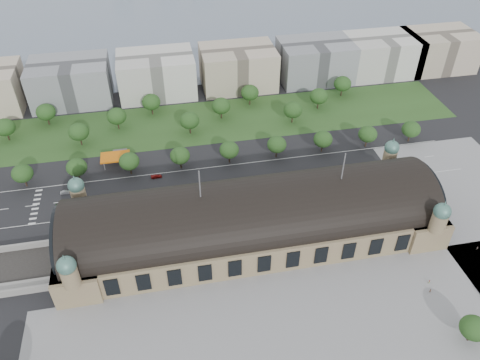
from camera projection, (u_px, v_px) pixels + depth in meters
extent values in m
plane|color=black|center=(252.00, 237.00, 191.88)|extent=(900.00, 900.00, 0.00)
cube|color=#867953|center=(252.00, 227.00, 188.13)|extent=(150.00, 40.00, 12.00)
cube|color=#867953|center=(81.00, 251.00, 177.96)|extent=(16.00, 43.00, 12.00)
cube|color=#867953|center=(406.00, 205.00, 198.29)|extent=(16.00, 43.00, 12.00)
cylinder|color=black|center=(253.00, 216.00, 184.38)|extent=(144.00, 37.60, 37.60)
cylinder|color=black|center=(59.00, 239.00, 172.05)|extent=(1.20, 32.00, 32.00)
cylinder|color=black|center=(424.00, 189.00, 194.20)|extent=(1.20, 32.00, 32.00)
cylinder|color=#867953|center=(79.00, 196.00, 187.78)|extent=(6.00, 6.00, 8.00)
sphere|color=#49766B|center=(76.00, 185.00, 184.34)|extent=(6.40, 6.40, 6.40)
cone|color=#49766B|center=(74.00, 177.00, 181.84)|extent=(1.00, 1.00, 2.50)
cylinder|color=#867953|center=(389.00, 158.00, 208.11)|extent=(6.00, 6.00, 8.00)
sphere|color=#49766B|center=(392.00, 148.00, 204.67)|extent=(6.40, 6.40, 6.40)
cone|color=#49766B|center=(394.00, 140.00, 202.17)|extent=(1.00, 1.00, 2.50)
cylinder|color=#867953|center=(70.00, 277.00, 155.64)|extent=(6.00, 6.00, 8.00)
sphere|color=#49766B|center=(66.00, 266.00, 152.20)|extent=(6.40, 6.40, 6.40)
cone|color=#49766B|center=(63.00, 257.00, 149.70)|extent=(1.00, 1.00, 2.50)
cylinder|color=#867953|center=(438.00, 222.00, 175.97)|extent=(6.00, 6.00, 8.00)
sphere|color=#49766B|center=(442.00, 211.00, 172.53)|extent=(6.40, 6.40, 6.40)
cone|color=#49766B|center=(445.00, 203.00, 170.03)|extent=(1.00, 1.00, 2.50)
cylinder|color=#59595B|center=(200.00, 184.00, 169.14)|extent=(0.50, 0.50, 12.00)
cylinder|color=#59595B|center=(343.00, 166.00, 177.49)|extent=(0.50, 0.50, 12.00)
cube|color=gray|center=(308.00, 324.00, 159.73)|extent=(190.00, 48.00, 0.12)
cube|color=gray|center=(478.00, 205.00, 207.51)|extent=(56.00, 100.00, 0.12)
cube|color=black|center=(193.00, 186.00, 217.93)|extent=(260.00, 26.00, 0.10)
cube|color=#2A4B1E|center=(190.00, 123.00, 260.78)|extent=(300.00, 45.00, 0.10)
cube|color=#D3650C|center=(115.00, 157.00, 228.05)|extent=(14.00, 9.00, 0.70)
cube|color=#59595B|center=(120.00, 154.00, 234.88)|extent=(7.00, 5.00, 3.20)
cylinder|color=#59595B|center=(105.00, 158.00, 231.23)|extent=(0.50, 0.50, 4.40)
cylinder|color=#59595B|center=(127.00, 156.00, 232.90)|extent=(0.50, 0.50, 4.40)
cylinder|color=#59595B|center=(104.00, 166.00, 226.33)|extent=(0.50, 0.50, 4.40)
cylinder|color=#59595B|center=(127.00, 163.00, 228.00)|extent=(0.50, 0.50, 4.40)
cube|color=slate|center=(181.00, 3.00, 419.95)|extent=(700.00, 320.00, 0.08)
cube|color=gray|center=(71.00, 82.00, 274.03)|extent=(45.00, 32.00, 24.00)
cube|color=silver|center=(157.00, 74.00, 281.61)|extent=(45.00, 32.00, 24.00)
cube|color=#C2B098|center=(238.00, 67.00, 289.20)|extent=(45.00, 32.00, 24.00)
cube|color=gray|center=(315.00, 61.00, 296.78)|extent=(45.00, 32.00, 24.00)
cube|color=silver|center=(381.00, 55.00, 303.61)|extent=(45.00, 32.00, 24.00)
cube|color=#C2B098|center=(438.00, 50.00, 309.68)|extent=(45.00, 32.00, 24.00)
cylinder|color=#2D2116|center=(26.00, 182.00, 216.53)|extent=(0.70, 0.70, 4.32)
ellipsoid|color=#1F4217|center=(22.00, 173.00, 213.23)|extent=(9.60, 9.60, 8.16)
cylinder|color=#2D2116|center=(79.00, 176.00, 220.17)|extent=(0.70, 0.70, 4.32)
ellipsoid|color=#1F4217|center=(77.00, 167.00, 216.87)|extent=(9.60, 9.60, 8.16)
cylinder|color=#2D2116|center=(131.00, 170.00, 223.81)|extent=(0.70, 0.70, 4.32)
ellipsoid|color=#1F4217|center=(129.00, 161.00, 220.51)|extent=(9.60, 9.60, 8.16)
cylinder|color=#2D2116|center=(181.00, 164.00, 227.45)|extent=(0.70, 0.70, 4.32)
ellipsoid|color=#1F4217|center=(180.00, 155.00, 224.15)|extent=(9.60, 9.60, 8.16)
cylinder|color=#2D2116|center=(229.00, 159.00, 231.09)|extent=(0.70, 0.70, 4.32)
ellipsoid|color=#1F4217|center=(229.00, 150.00, 227.79)|extent=(9.60, 9.60, 8.16)
cylinder|color=#2D2116|center=(276.00, 153.00, 234.73)|extent=(0.70, 0.70, 4.32)
ellipsoid|color=#1F4217|center=(277.00, 144.00, 231.43)|extent=(9.60, 9.60, 8.16)
cylinder|color=#2D2116|center=(322.00, 148.00, 238.38)|extent=(0.70, 0.70, 4.32)
ellipsoid|color=#1F4217|center=(323.00, 139.00, 235.07)|extent=(9.60, 9.60, 8.16)
cylinder|color=#2D2116|center=(366.00, 143.00, 242.02)|extent=(0.70, 0.70, 4.32)
ellipsoid|color=#1F4217|center=(368.00, 134.00, 238.71)|extent=(9.60, 9.60, 8.16)
cylinder|color=#2D2116|center=(409.00, 138.00, 245.66)|extent=(0.70, 0.70, 4.32)
ellipsoid|color=#1F4217|center=(411.00, 129.00, 242.36)|extent=(9.60, 9.60, 8.16)
cylinder|color=#2D2116|center=(8.00, 136.00, 246.28)|extent=(0.70, 0.70, 4.68)
ellipsoid|color=#1F4217|center=(5.00, 127.00, 242.71)|extent=(10.40, 10.40, 8.84)
cylinder|color=#2D2116|center=(48.00, 121.00, 258.35)|extent=(0.70, 0.70, 4.68)
ellipsoid|color=#1F4217|center=(46.00, 112.00, 254.77)|extent=(10.40, 10.40, 8.84)
cylinder|color=#2D2116|center=(81.00, 141.00, 242.87)|extent=(0.70, 0.70, 4.68)
ellipsoid|color=#1F4217|center=(79.00, 132.00, 239.29)|extent=(10.40, 10.40, 8.84)
cylinder|color=#2D2116|center=(118.00, 125.00, 254.93)|extent=(0.70, 0.70, 4.68)
ellipsoid|color=#1F4217|center=(117.00, 116.00, 251.35)|extent=(10.40, 10.40, 8.84)
cylinder|color=#2D2116|center=(152.00, 111.00, 267.00)|extent=(0.70, 0.70, 4.68)
ellipsoid|color=#1F4217|center=(151.00, 102.00, 263.42)|extent=(10.40, 10.40, 8.84)
cylinder|color=#2D2116|center=(190.00, 130.00, 251.51)|extent=(0.70, 0.70, 4.68)
ellipsoid|color=#1F4217|center=(190.00, 120.00, 247.94)|extent=(10.40, 10.40, 8.84)
cylinder|color=#2D2116|center=(221.00, 115.00, 263.58)|extent=(0.70, 0.70, 4.68)
ellipsoid|color=#1F4217|center=(221.00, 106.00, 260.00)|extent=(10.40, 10.40, 8.84)
cylinder|color=#2D2116|center=(250.00, 101.00, 275.65)|extent=(0.70, 0.70, 4.68)
ellipsoid|color=#1F4217|center=(250.00, 93.00, 272.07)|extent=(10.40, 10.40, 8.84)
cylinder|color=#2D2116|center=(292.00, 119.00, 260.16)|extent=(0.70, 0.70, 4.68)
ellipsoid|color=#1F4217|center=(293.00, 110.00, 256.58)|extent=(10.40, 10.40, 8.84)
cylinder|color=#2D2116|center=(318.00, 105.00, 272.23)|extent=(0.70, 0.70, 4.68)
ellipsoid|color=#1F4217|center=(319.00, 96.00, 268.65)|extent=(10.40, 10.40, 8.84)
cylinder|color=#2D2116|center=(341.00, 92.00, 284.29)|extent=(0.70, 0.70, 4.68)
ellipsoid|color=#1F4217|center=(343.00, 84.00, 280.72)|extent=(10.40, 10.40, 8.84)
cylinder|color=#2D2116|center=(469.00, 337.00, 153.83)|extent=(0.70, 0.70, 3.96)
ellipsoid|color=#1F4217|center=(474.00, 328.00, 150.80)|extent=(9.00, 9.00, 7.65)
imported|color=gray|center=(65.00, 192.00, 213.22)|extent=(4.48, 1.59, 1.47)
imported|color=black|center=(145.00, 196.00, 211.29)|extent=(5.54, 2.87, 1.49)
imported|color=maroon|center=(156.00, 176.00, 222.34)|extent=(5.22, 2.24, 1.50)
imported|color=#1A1D4B|center=(239.00, 189.00, 214.85)|extent=(4.36, 1.99, 1.45)
imported|color=black|center=(56.00, 221.00, 198.47)|extent=(4.02, 3.50, 1.31)
imported|color=maroon|center=(79.00, 223.00, 197.65)|extent=(5.49, 4.61, 1.39)
imported|color=#182445|center=(124.00, 219.00, 199.70)|extent=(5.02, 3.67, 1.35)
imported|color=#56575E|center=(116.00, 219.00, 199.14)|extent=(4.83, 3.78, 1.54)
imported|color=silver|center=(149.00, 209.00, 204.38)|extent=(4.33, 3.61, 1.40)
imported|color=#979BA0|center=(201.00, 202.00, 207.82)|extent=(5.95, 4.53, 1.50)
imported|color=black|center=(192.00, 203.00, 207.19)|extent=(5.49, 5.08, 1.55)
imported|color=#BF4C1E|center=(201.00, 191.00, 212.91)|extent=(10.71, 2.95, 2.96)
imported|color=silver|center=(241.00, 192.00, 211.57)|extent=(12.48, 2.96, 3.47)
imported|color=beige|center=(278.00, 187.00, 214.81)|extent=(12.14, 3.73, 3.33)
imported|color=gray|center=(429.00, 282.00, 172.99)|extent=(0.81, 0.50, 1.59)
imported|color=gray|center=(430.00, 291.00, 169.80)|extent=(0.56, 0.70, 1.66)
imported|color=gray|center=(477.00, 248.00, 186.09)|extent=(0.58, 0.92, 1.83)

